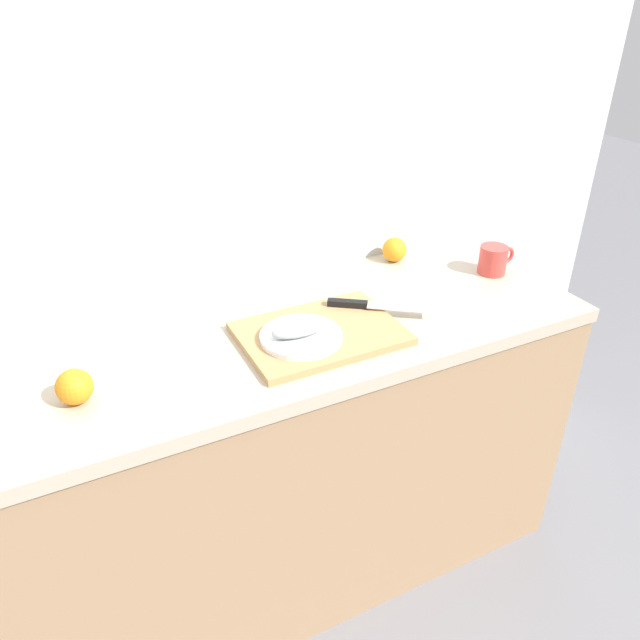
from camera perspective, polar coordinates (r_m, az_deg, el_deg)
name	(u,v)px	position (r m, az deg, el deg)	size (l,w,h in m)	color
ground_plane	(246,575)	(2.18, -6.94, -22.58)	(12.00, 12.00, 0.00)	slate
back_wall	(174,175)	(1.72, -13.46, 13.08)	(3.20, 0.05, 2.50)	silver
kitchen_counter	(237,474)	(1.85, -7.81, -14.06)	(2.00, 0.60, 0.90)	#9E7A56
cutting_board	(320,333)	(1.57, 0.00, -1.26)	(0.41, 0.29, 0.02)	tan
white_plate	(301,336)	(1.53, -1.77, -1.54)	(0.21, 0.21, 0.01)	white
fish_fillet	(301,328)	(1.52, -1.79, -0.72)	(0.16, 0.07, 0.04)	#999E99
chef_knife	(367,305)	(1.67, 4.38, 1.43)	(0.25, 0.19, 0.02)	silver
coffee_mug_0	(494,260)	(1.97, 15.93, 5.45)	(0.13, 0.09, 0.09)	#CC3F38
orange_0	(74,387)	(1.43, -21.99, -5.82)	(0.08, 0.08, 0.08)	orange
orange_1	(394,250)	(2.00, 6.98, 6.55)	(0.08, 0.08, 0.08)	orange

